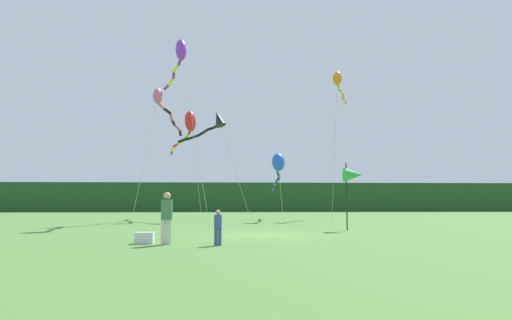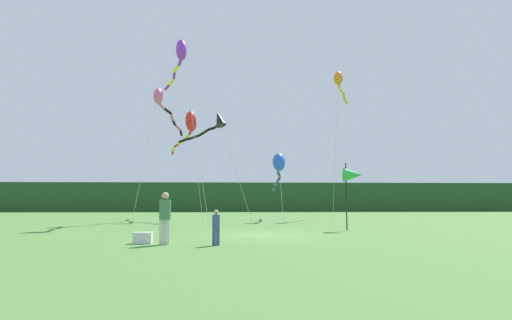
{
  "view_description": "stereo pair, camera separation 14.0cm",
  "coord_description": "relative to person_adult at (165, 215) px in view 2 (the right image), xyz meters",
  "views": [
    {
      "loc": [
        -1.26,
        -18.1,
        1.34
      ],
      "look_at": [
        0.0,
        6.0,
        3.69
      ],
      "focal_mm": 30.53,
      "sensor_mm": 36.0,
      "label": 1
    },
    {
      "loc": [
        -1.12,
        -18.11,
        1.34
      ],
      "look_at": [
        0.0,
        6.0,
        3.69
      ],
      "focal_mm": 30.53,
      "sensor_mm": 36.0,
      "label": 2
    }
  ],
  "objects": [
    {
      "name": "kite_orange",
      "position": [
        11.11,
        22.06,
        10.77
      ],
      "size": [
        3.43,
        8.02,
        12.58
      ],
      "color": "#B2B2B2",
      "rests_on": "ground"
    },
    {
      "name": "distant_treeline",
      "position": [
        3.38,
        48.98,
        1.13
      ],
      "size": [
        108.0,
        3.33,
        4.12
      ],
      "primitive_type": "cube",
      "color": "#234C23",
      "rests_on": "ground"
    },
    {
      "name": "kite_black",
      "position": [
        0.71,
        17.9,
        6.37
      ],
      "size": [
        5.7,
        4.42,
        8.18
      ],
      "color": "#B2B2B2",
      "rests_on": "ground"
    },
    {
      "name": "kite_purple",
      "position": [
        -1.36,
        13.33,
        9.91
      ],
      "size": [
        3.88,
        8.61,
        11.87
      ],
      "color": "#B2B2B2",
      "rests_on": "ground"
    },
    {
      "name": "kite_red",
      "position": [
        -1.37,
        18.98,
        6.19
      ],
      "size": [
        3.51,
        8.93,
        8.28
      ],
      "color": "#B2B2B2",
      "rests_on": "ground"
    },
    {
      "name": "person_adult",
      "position": [
        0.0,
        0.0,
        0.0
      ],
      "size": [
        0.37,
        0.37,
        1.66
      ],
      "color": "silver",
      "rests_on": "ground"
    },
    {
      "name": "kite_rainbow",
      "position": [
        -2.86,
        15.82,
        7.27
      ],
      "size": [
        1.63,
        9.99,
        9.18
      ],
      "color": "#B2B2B2",
      "rests_on": "ground"
    },
    {
      "name": "person_child",
      "position": [
        1.65,
        -0.38,
        -0.31
      ],
      "size": [
        0.24,
        0.24,
        1.1
      ],
      "color": "#334C8C",
      "rests_on": "ground"
    },
    {
      "name": "banner_flag_pole",
      "position": [
        7.96,
        6.78,
        1.71
      ],
      "size": [
        0.9,
        0.7,
        3.25
      ],
      "color": "black",
      "rests_on": "ground"
    },
    {
      "name": "kite_blue",
      "position": [
        5.33,
        16.9,
        2.99
      ],
      "size": [
        0.89,
        8.84,
        4.93
      ],
      "color": "#B2B2B2",
      "rests_on": "ground"
    },
    {
      "name": "cooler_box",
      "position": [
        -0.75,
        0.37,
        -0.74
      ],
      "size": [
        0.59,
        0.4,
        0.37
      ],
      "primitive_type": "cube",
      "color": "silver",
      "rests_on": "ground"
    },
    {
      "name": "ground_plane",
      "position": [
        3.38,
        3.98,
        -0.93
      ],
      "size": [
        120.0,
        120.0,
        0.0
      ],
      "primitive_type": "plane",
      "color": "#477533"
    }
  ]
}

